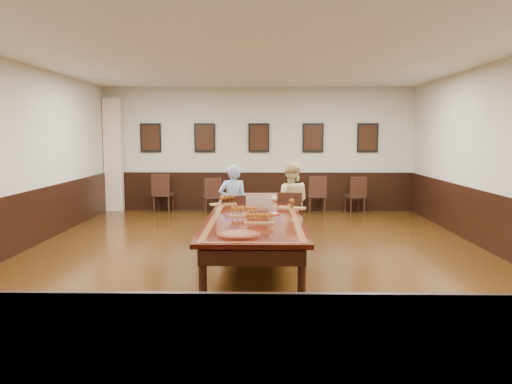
{
  "coord_description": "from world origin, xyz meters",
  "views": [
    {
      "loc": [
        0.14,
        -7.99,
        1.98
      ],
      "look_at": [
        0.0,
        0.5,
        1.0
      ],
      "focal_mm": 35.0,
      "sensor_mm": 36.0,
      "label": 1
    }
  ],
  "objects_px": {
    "spare_chair_d": "(355,195)",
    "person_woman": "(290,202)",
    "spare_chair_a": "(163,193)",
    "person_man": "(233,204)",
    "spare_chair_c": "(317,194)",
    "spare_chair_b": "(212,195)",
    "conference_table": "(256,219)",
    "chair_woman": "(290,217)",
    "chair_man": "(233,219)",
    "carved_platter": "(239,235)"
  },
  "relations": [
    {
      "from": "chair_woman",
      "to": "carved_platter",
      "type": "bearing_deg",
      "value": 82.35
    },
    {
      "from": "spare_chair_c",
      "to": "carved_platter",
      "type": "relative_size",
      "value": 1.49
    },
    {
      "from": "spare_chair_a",
      "to": "spare_chair_b",
      "type": "distance_m",
      "value": 1.26
    },
    {
      "from": "spare_chair_d",
      "to": "person_man",
      "type": "distance_m",
      "value": 4.49
    },
    {
      "from": "carved_platter",
      "to": "person_man",
      "type": "bearing_deg",
      "value": 94.93
    },
    {
      "from": "conference_table",
      "to": "person_man",
      "type": "bearing_deg",
      "value": 111.85
    },
    {
      "from": "chair_woman",
      "to": "spare_chair_d",
      "type": "bearing_deg",
      "value": -111.41
    },
    {
      "from": "spare_chair_a",
      "to": "person_woman",
      "type": "xyz_separation_m",
      "value": [
        3.06,
        -3.41,
        0.24
      ]
    },
    {
      "from": "conference_table",
      "to": "carved_platter",
      "type": "bearing_deg",
      "value": -94.54
    },
    {
      "from": "person_woman",
      "to": "carved_platter",
      "type": "relative_size",
      "value": 2.31
    },
    {
      "from": "spare_chair_d",
      "to": "person_man",
      "type": "xyz_separation_m",
      "value": [
        -2.87,
        -3.45,
        0.25
      ]
    },
    {
      "from": "spare_chair_b",
      "to": "carved_platter",
      "type": "distance_m",
      "value": 6.6
    },
    {
      "from": "carved_platter",
      "to": "chair_woman",
      "type": "bearing_deg",
      "value": 75.99
    },
    {
      "from": "spare_chair_d",
      "to": "person_woman",
      "type": "bearing_deg",
      "value": 48.83
    },
    {
      "from": "spare_chair_b",
      "to": "spare_chair_d",
      "type": "xyz_separation_m",
      "value": [
        3.62,
        0.06,
        0.01
      ]
    },
    {
      "from": "spare_chair_a",
      "to": "person_woman",
      "type": "distance_m",
      "value": 4.59
    },
    {
      "from": "chair_woman",
      "to": "person_woman",
      "type": "height_order",
      "value": "person_woman"
    },
    {
      "from": "spare_chair_c",
      "to": "conference_table",
      "type": "distance_m",
      "value": 4.78
    },
    {
      "from": "spare_chair_a",
      "to": "spare_chair_d",
      "type": "relative_size",
      "value": 1.06
    },
    {
      "from": "spare_chair_d",
      "to": "person_man",
      "type": "height_order",
      "value": "person_man"
    },
    {
      "from": "spare_chair_d",
      "to": "chair_man",
      "type": "bearing_deg",
      "value": 38.28
    },
    {
      "from": "spare_chair_a",
      "to": "spare_chair_d",
      "type": "height_order",
      "value": "spare_chair_a"
    },
    {
      "from": "person_man",
      "to": "carved_platter",
      "type": "xyz_separation_m",
      "value": [
        0.27,
        -3.13,
        0.05
      ]
    },
    {
      "from": "spare_chair_c",
      "to": "spare_chair_d",
      "type": "xyz_separation_m",
      "value": [
        0.96,
        -0.02,
        -0.01
      ]
    },
    {
      "from": "chair_man",
      "to": "spare_chair_b",
      "type": "bearing_deg",
      "value": -85.12
    },
    {
      "from": "spare_chair_a",
      "to": "person_man",
      "type": "xyz_separation_m",
      "value": [
        2.0,
        -3.51,
        0.22
      ]
    },
    {
      "from": "spare_chair_b",
      "to": "person_man",
      "type": "relative_size",
      "value": 0.64
    },
    {
      "from": "spare_chair_a",
      "to": "spare_chair_b",
      "type": "xyz_separation_m",
      "value": [
        1.25,
        -0.12,
        -0.04
      ]
    },
    {
      "from": "chair_man",
      "to": "chair_woman",
      "type": "distance_m",
      "value": 1.04
    },
    {
      "from": "chair_man",
      "to": "spare_chair_d",
      "type": "bearing_deg",
      "value": -136.31
    },
    {
      "from": "spare_chair_a",
      "to": "person_man",
      "type": "distance_m",
      "value": 4.04
    },
    {
      "from": "chair_man",
      "to": "spare_chair_a",
      "type": "relative_size",
      "value": 0.9
    },
    {
      "from": "chair_woman",
      "to": "person_woman",
      "type": "xyz_separation_m",
      "value": [
        0.01,
        0.1,
        0.27
      ]
    },
    {
      "from": "chair_woman",
      "to": "spare_chair_c",
      "type": "bearing_deg",
      "value": -97.49
    },
    {
      "from": "chair_woman",
      "to": "person_woman",
      "type": "relative_size",
      "value": 0.64
    },
    {
      "from": "spare_chair_a",
      "to": "spare_chair_c",
      "type": "relative_size",
      "value": 1.05
    },
    {
      "from": "person_woman",
      "to": "conference_table",
      "type": "height_order",
      "value": "person_woman"
    },
    {
      "from": "spare_chair_c",
      "to": "conference_table",
      "type": "bearing_deg",
      "value": 72.43
    },
    {
      "from": "spare_chair_a",
      "to": "spare_chair_d",
      "type": "xyz_separation_m",
      "value": [
        4.87,
        -0.06,
        -0.03
      ]
    },
    {
      "from": "chair_man",
      "to": "spare_chair_c",
      "type": "height_order",
      "value": "spare_chair_c"
    },
    {
      "from": "conference_table",
      "to": "chair_woman",
      "type": "bearing_deg",
      "value": 60.15
    },
    {
      "from": "chair_man",
      "to": "carved_platter",
      "type": "relative_size",
      "value": 1.4
    },
    {
      "from": "spare_chair_a",
      "to": "conference_table",
      "type": "relative_size",
      "value": 0.2
    },
    {
      "from": "chair_woman",
      "to": "spare_chair_c",
      "type": "xyz_separation_m",
      "value": [
        0.86,
        3.47,
        0.0
      ]
    },
    {
      "from": "spare_chair_b",
      "to": "person_man",
      "type": "distance_m",
      "value": 3.48
    },
    {
      "from": "spare_chair_b",
      "to": "spare_chair_d",
      "type": "bearing_deg",
      "value": 166.56
    },
    {
      "from": "chair_man",
      "to": "chair_woman",
      "type": "xyz_separation_m",
      "value": [
        1.04,
        0.09,
        0.02
      ]
    },
    {
      "from": "chair_woman",
      "to": "spare_chair_a",
      "type": "bearing_deg",
      "value": -42.65
    },
    {
      "from": "chair_man",
      "to": "chair_woman",
      "type": "relative_size",
      "value": 0.95
    },
    {
      "from": "carved_platter",
      "to": "chair_man",
      "type": "bearing_deg",
      "value": 94.85
    }
  ]
}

